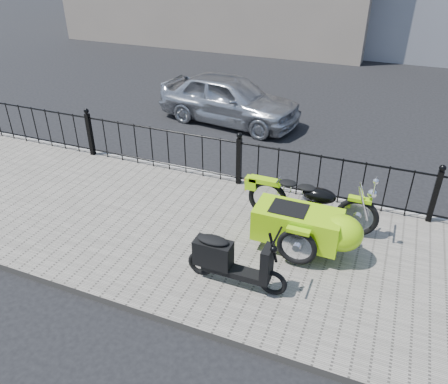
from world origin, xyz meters
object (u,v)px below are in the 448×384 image
at_px(spare_tire, 296,231).
at_px(sedan_car, 229,99).
at_px(motorcycle_sidecar, 311,222).
at_px(scooter, 229,260).

height_order(spare_tire, sedan_car, sedan_car).
distance_m(motorcycle_sidecar, scooter, 1.50).
distance_m(motorcycle_sidecar, sedan_car, 5.82).
xyz_separation_m(motorcycle_sidecar, scooter, (-0.86, -1.23, -0.09)).
height_order(motorcycle_sidecar, sedan_car, sedan_car).
bearing_deg(sedan_car, spare_tire, -140.23).
bearing_deg(sedan_car, scooter, -150.51).
relative_size(motorcycle_sidecar, sedan_car, 0.60).
xyz_separation_m(motorcycle_sidecar, spare_tire, (-0.20, -0.09, -0.16)).
relative_size(scooter, spare_tire, 2.34).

